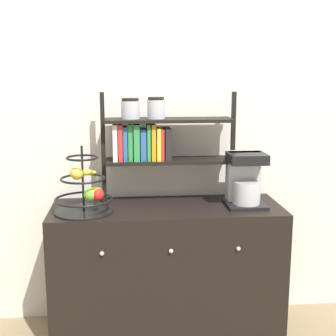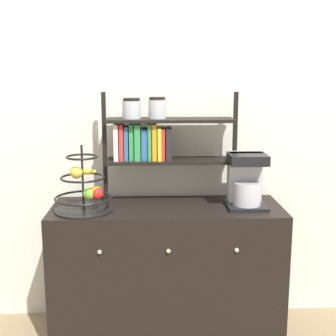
{
  "view_description": "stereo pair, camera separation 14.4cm",
  "coord_description": "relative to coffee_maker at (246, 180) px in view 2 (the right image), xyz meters",
  "views": [
    {
      "loc": [
        -0.23,
        -2.31,
        1.52
      ],
      "look_at": [
        0.01,
        0.24,
        1.01
      ],
      "focal_mm": 50.0,
      "sensor_mm": 36.0,
      "label": 1
    },
    {
      "loc": [
        -0.09,
        -2.32,
        1.52
      ],
      "look_at": [
        0.01,
        0.24,
        1.01
      ],
      "focal_mm": 50.0,
      "sensor_mm": 36.0,
      "label": 2
    }
  ],
  "objects": [
    {
      "name": "fruit_stand",
      "position": [
        -0.89,
        -0.08,
        -0.03
      ],
      "size": [
        0.32,
        0.32,
        0.37
      ],
      "color": "black",
      "rests_on": "sideboard"
    },
    {
      "name": "sideboard",
      "position": [
        -0.45,
        -0.0,
        -0.54
      ],
      "size": [
        1.31,
        0.49,
        0.78
      ],
      "color": "black",
      "rests_on": "ground_plane"
    },
    {
      "name": "shelf_hutch",
      "position": [
        -0.52,
        0.12,
        0.23
      ],
      "size": [
        0.78,
        0.2,
        0.64
      ],
      "color": "black",
      "rests_on": "sideboard"
    },
    {
      "name": "wall_back",
      "position": [
        -0.45,
        0.28,
        0.37
      ],
      "size": [
        7.0,
        0.05,
        2.6
      ],
      "primitive_type": "cube",
      "color": "silver",
      "rests_on": "ground_plane"
    },
    {
      "name": "coffee_maker",
      "position": [
        0.0,
        0.0,
        0.0
      ],
      "size": [
        0.22,
        0.23,
        0.31
      ],
      "color": "black",
      "rests_on": "sideboard"
    }
  ]
}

